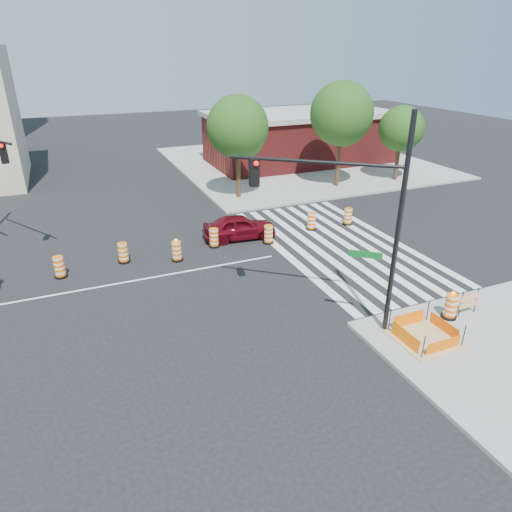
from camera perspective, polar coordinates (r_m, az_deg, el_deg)
The scene contains 20 objects.
ground at distance 21.86m, azimuth -14.98°, elevation -3.00°, with size 120.00×120.00×0.00m, color black.
sidewalk_ne at distance 43.55m, azimuth 5.32°, elevation 11.62°, with size 22.00×22.00×0.15m, color gray.
crosswalk_east at distance 25.35m, azimuth 10.10°, elevation 1.44°, with size 6.75×13.50×0.01m.
lane_centerline at distance 21.86m, azimuth -14.99°, elevation -2.99°, with size 14.00×0.12×0.01m, color silver.
excavation_pit at distance 17.98m, azimuth 20.27°, elevation -9.44°, with size 2.20×2.20×0.90m.
brick_storefront at distance 43.11m, azimuth 5.44°, elevation 14.53°, with size 16.50×8.50×4.60m.
red_coupe at distance 25.53m, azimuth -2.08°, elevation 3.65°, with size 1.63×4.05×1.38m, color #590711.
signal_pole_se at distance 16.03m, azimuth 11.70°, elevation 6.15°, with size 4.83×3.83×7.98m.
pit_drum at distance 19.41m, azimuth 23.15°, elevation -5.86°, with size 0.60×0.60×1.17m.
barricade at distance 19.89m, azimuth 25.07°, elevation -5.09°, with size 0.93×0.06×1.09m.
tree_north_c at distance 31.66m, azimuth -2.25°, elevation 15.41°, with size 4.16×4.16×7.08m.
tree_north_d at distance 34.98m, azimuth 10.67°, elevation 16.68°, with size 4.57×4.57×7.76m.
tree_north_e at distance 38.08m, azimuth 17.69°, elevation 14.64°, with size 3.49×3.45×5.86m.
median_drum_3 at distance 23.15m, azimuth -23.34°, elevation -1.35°, with size 0.60×0.60×1.02m.
median_drum_4 at distance 23.67m, azimuth -16.26°, elevation 0.32°, with size 0.60×0.60×1.02m.
median_drum_5 at distance 23.25m, azimuth -9.87°, elevation 0.57°, with size 0.60×0.60×1.18m.
median_drum_6 at distance 24.61m, azimuth -5.27°, elevation 2.20°, with size 0.60×0.60×1.02m.
median_drum_7 at distance 24.98m, azimuth 1.56°, elevation 2.65°, with size 0.60×0.60×1.02m.
median_drum_8 at distance 27.08m, azimuth 6.93°, elevation 4.26°, with size 0.60×0.60×1.02m.
median_drum_9 at distance 28.24m, azimuth 11.42°, elevation 4.81°, with size 0.60×0.60×1.02m.
Camera 1 is at (-2.05, -19.41, 9.85)m, focal length 32.00 mm.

